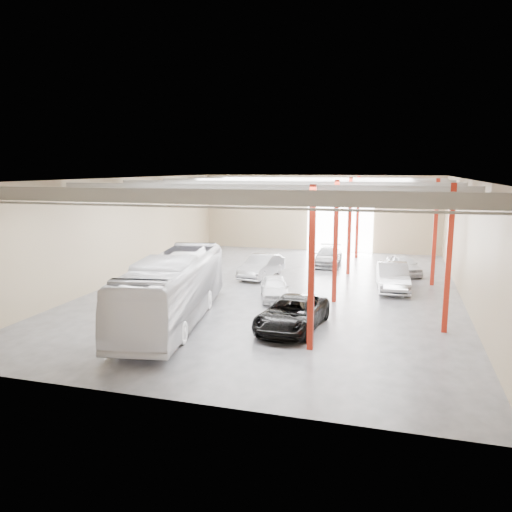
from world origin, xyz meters
The scene contains 8 objects.
depot_shell centered at (0.13, 0.48, 4.98)m, with size 22.12×32.12×7.06m.
coach_bus centered at (-3.50, -8.00, 1.69)m, with size 2.84×12.12×3.38m, color silver.
black_sedan centered at (2.50, -7.53, 0.77)m, with size 2.56×5.55×1.54m, color black.
car_row_a centered at (0.34, -2.33, 0.68)m, with size 1.61×4.00×1.36m, color white.
car_row_b centered at (-2.00, 3.19, 0.80)m, with size 1.69×4.84×1.59m, color #ACACB1.
car_row_c centered at (1.93, 9.00, 0.71)m, with size 2.00×4.92×1.43m, color gray.
car_right_near centered at (6.99, 1.88, 0.86)m, with size 1.81×5.20×1.71m, color #9E9FA3.
car_right_far centered at (7.71, 7.08, 0.70)m, with size 1.66×4.12×1.40m, color silver.
Camera 1 is at (7.20, -30.17, 7.65)m, focal length 35.00 mm.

